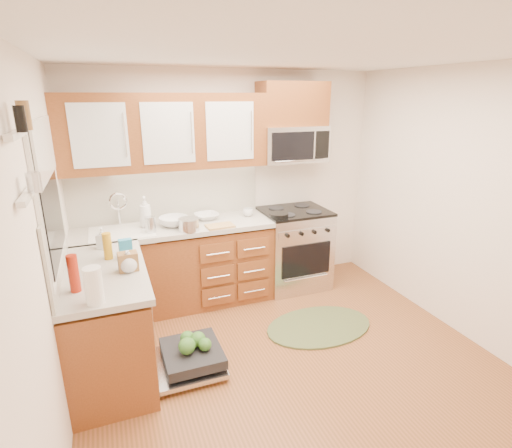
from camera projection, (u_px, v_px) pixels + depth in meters
name	position (u px, v px, depth m)	size (l,w,h in m)	color
floor	(294.00, 366.00, 3.44)	(3.50, 3.50, 0.00)	brown
ceiling	(306.00, 52.00, 2.66)	(3.50, 3.50, 0.00)	white
wall_back	(230.00, 184.00, 4.60)	(3.50, 0.04, 2.50)	white
wall_front	(511.00, 369.00, 1.50)	(3.50, 0.04, 2.50)	white
wall_left	(45.00, 262.00, 2.45)	(0.04, 3.50, 2.50)	white
wall_right	(471.00, 207.00, 3.65)	(0.04, 3.50, 2.50)	white
base_cabinet_back	(177.00, 269.00, 4.35)	(2.05, 0.60, 0.85)	brown
base_cabinet_left	(109.00, 325.00, 3.28)	(0.60, 1.25, 0.85)	brown
countertop_back	(174.00, 228.00, 4.19)	(2.07, 0.64, 0.05)	#B1AAA1
countertop_left	(103.00, 273.00, 3.13)	(0.64, 1.27, 0.05)	#B1AAA1
backsplash_back	(168.00, 193.00, 4.36)	(2.05, 0.02, 0.57)	#B9B4A6
backsplash_left	(56.00, 240.00, 2.94)	(0.02, 1.25, 0.57)	#B9B4A6
upper_cabinets	(166.00, 132.00, 4.01)	(2.05, 0.35, 0.75)	brown
cabinet_over_mw	(292.00, 104.00, 4.41)	(0.76, 0.35, 0.47)	brown
range	(294.00, 248.00, 4.79)	(0.76, 0.64, 0.95)	silver
microwave	(292.00, 144.00, 4.52)	(0.76, 0.38, 0.40)	silver
sink	(123.00, 244.00, 4.02)	(0.62, 0.50, 0.26)	white
dishwasher	(188.00, 359.00, 3.38)	(0.70, 0.60, 0.20)	silver
window	(48.00, 196.00, 2.81)	(0.03, 1.05, 1.05)	white
window_blind	(44.00, 149.00, 2.72)	(0.02, 0.96, 0.40)	white
shelf_upper	(16.00, 134.00, 1.91)	(0.04, 0.40, 0.03)	white
shelf_lower	(27.00, 195.00, 2.00)	(0.04, 0.40, 0.03)	white
rug	(319.00, 326.00, 4.02)	(1.10, 0.71, 0.02)	#556137
skillet	(279.00, 215.00, 4.39)	(0.21, 0.21, 0.04)	black
stock_pot	(189.00, 225.00, 4.01)	(0.21, 0.21, 0.12)	silver
cutting_board	(220.00, 226.00, 4.13)	(0.28, 0.18, 0.02)	tan
canister	(150.00, 225.00, 3.94)	(0.10, 0.10, 0.16)	silver
paper_towel_roll	(94.00, 286.00, 2.58)	(0.12, 0.12, 0.25)	white
mustard_bottle	(107.00, 246.00, 3.30)	(0.07, 0.07, 0.22)	orange
red_bottle	(74.00, 274.00, 2.74)	(0.07, 0.07, 0.27)	#A4200D
wooden_box	(128.00, 262.00, 3.09)	(0.15, 0.10, 0.15)	brown
blue_carton	(126.00, 249.00, 3.32)	(0.10, 0.06, 0.17)	teal
bowl_a	(207.00, 216.00, 4.39)	(0.26, 0.26, 0.06)	#999999
bowl_b	(174.00, 221.00, 4.16)	(0.30, 0.30, 0.09)	#999999
cup	(248.00, 212.00, 4.49)	(0.11, 0.11, 0.09)	#999999
soap_bottle_a	(145.00, 212.00, 4.07)	(0.13, 0.13, 0.33)	#999999
soap_bottle_b	(102.00, 238.00, 3.53)	(0.09, 0.09, 0.20)	#999999
soap_bottle_c	(128.00, 261.00, 3.07)	(0.13, 0.13, 0.17)	#999999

